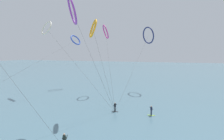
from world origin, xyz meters
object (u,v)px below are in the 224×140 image
surfer_lime (151,111)px  kite_magenta (106,32)px  kite_navy (148,35)px  kite_violet (72,11)px  kite_ivory (47,28)px  kite_cobalt (75,40)px  surfer_charcoal (115,108)px  kite_amber (93,29)px

surfer_lime → kite_magenta: size_ratio=0.09×
kite_magenta → kite_navy: bearing=-85.7°
kite_violet → kite_ivory: bearing=10.6°
kite_cobalt → surfer_lime: bearing=-116.3°
surfer_lime → kite_ivory: kite_ivory is taller
surfer_charcoal → kite_cobalt: bearing=63.5°
kite_ivory → kite_cobalt: size_ratio=0.58×
surfer_charcoal → kite_violet: bearing=161.4°
surfer_lime → kite_cobalt: bearing=-164.1°
kite_violet → surfer_lime: bearing=-98.0°
kite_magenta → kite_navy: (10.40, 7.37, -0.64)m
kite_amber → kite_magenta: bearing=158.4°
surfer_charcoal → kite_cobalt: kite_cobalt is taller
kite_navy → kite_magenta: bearing=78.8°
surfer_lime → kite_cobalt: size_ratio=0.04×
kite_violet → kite_cobalt: kite_violet is taller
surfer_charcoal → kite_ivory: size_ratio=0.07×
kite_violet → kite_ivory: size_ratio=0.77×
surfer_lime → surfer_charcoal: bearing=-124.8°
kite_cobalt → kite_navy: bearing=-71.3°
surfer_charcoal → kite_violet: kite_violet is taller
kite_amber → kite_violet: bearing=-47.1°
kite_violet → kite_magenta: kite_violet is taller
kite_ivory → kite_cobalt: 11.46m
surfer_charcoal → kite_navy: bearing=14.9°
kite_violet → kite_amber: bearing=-47.7°
surfer_charcoal → kite_ivory: kite_ivory is taller
kite_cobalt → kite_violet: bearing=-138.2°
kite_amber → kite_magenta: (-4.39, 17.51, 1.35)m
surfer_lime → kite_magenta: kite_magenta is taller
kite_amber → kite_ivory: 22.19m
kite_ivory → kite_magenta: bearing=46.1°
kite_amber → kite_cobalt: kite_amber is taller
kite_violet → kite_cobalt: size_ratio=0.44×
kite_amber → kite_navy: kite_navy is taller
kite_amber → kite_ivory: (-18.84, 11.51, 2.25)m
surfer_lime → kite_cobalt: (-26.82, 21.53, 13.83)m
kite_violet → kite_navy: kite_violet is taller
kite_ivory → kite_navy: 28.27m
surfer_charcoal → kite_navy: 28.33m
kite_violet → kite_navy: bearing=-49.5°
surfer_charcoal → kite_magenta: size_ratio=0.09×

